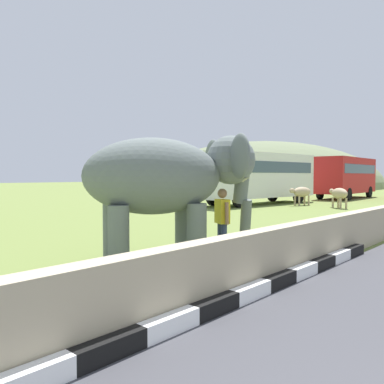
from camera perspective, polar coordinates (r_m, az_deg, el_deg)
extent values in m
cube|color=white|center=(4.12, -23.29, -24.35)|extent=(0.90, 0.20, 0.24)
cube|color=black|center=(4.53, -12.08, -21.65)|extent=(0.90, 0.20, 0.24)
cube|color=white|center=(5.06, -3.32, -18.93)|extent=(0.90, 0.20, 0.24)
cube|color=black|center=(5.69, 3.43, -16.48)|extent=(0.90, 0.20, 0.24)
cube|color=white|center=(6.39, 8.64, -14.38)|extent=(0.90, 0.20, 0.24)
cube|color=black|center=(7.13, 12.74, -12.63)|extent=(0.90, 0.20, 0.24)
cube|color=white|center=(7.90, 16.00, -11.17)|extent=(0.90, 0.20, 0.24)
cube|color=black|center=(8.70, 18.65, -9.95)|extent=(0.90, 0.20, 0.24)
cube|color=white|center=(9.51, 20.84, -8.92)|extent=(0.90, 0.20, 0.24)
cube|color=black|center=(10.34, 22.67, -8.04)|extent=(0.90, 0.20, 0.24)
cube|color=tan|center=(5.84, 1.71, -12.09)|extent=(28.00, 0.36, 1.00)
cylinder|color=slate|center=(9.37, -1.17, -5.46)|extent=(0.44, 0.44, 1.36)
cylinder|color=slate|center=(8.53, 0.70, -6.25)|extent=(0.44, 0.44, 1.36)
cylinder|color=slate|center=(9.00, -11.59, -5.84)|extent=(0.44, 0.44, 1.36)
cylinder|color=slate|center=(8.12, -10.75, -6.73)|extent=(0.44, 0.44, 1.36)
ellipsoid|color=slate|center=(8.62, -5.65, 2.34)|extent=(3.49, 2.90, 1.70)
sphere|color=slate|center=(9.24, 5.73, 4.72)|extent=(1.16, 1.16, 1.16)
ellipsoid|color=#D84C8C|center=(9.37, 7.35, 5.59)|extent=(0.62, 0.73, 0.44)
ellipsoid|color=slate|center=(9.90, 3.06, 4.86)|extent=(0.64, 0.90, 1.00)
ellipsoid|color=slate|center=(8.48, 7.06, 5.26)|extent=(0.64, 0.90, 1.00)
cylinder|color=slate|center=(9.36, 7.33, 1.31)|extent=(0.56, 0.63, 1.00)
cylinder|color=slate|center=(9.46, 7.93, -3.54)|extent=(0.39, 0.43, 0.82)
cone|color=beige|center=(9.58, 6.27, 1.94)|extent=(0.40, 0.56, 0.22)
cone|color=beige|center=(9.08, 7.79, 1.91)|extent=(0.40, 0.56, 0.22)
cylinder|color=navy|center=(9.51, 4.21, -7.00)|extent=(0.15, 0.15, 0.82)
cylinder|color=navy|center=(9.33, 4.71, -7.18)|extent=(0.15, 0.15, 0.82)
cube|color=yellow|center=(9.33, 4.47, -2.84)|extent=(0.40, 0.47, 0.58)
cylinder|color=#9E7251|center=(9.57, 3.84, -2.88)|extent=(0.15, 0.18, 0.53)
cylinder|color=#9E7251|center=(9.09, 5.14, -3.16)|extent=(0.13, 0.14, 0.52)
sphere|color=#9E7251|center=(9.30, 4.48, -0.20)|extent=(0.23, 0.23, 0.23)
cube|color=silver|center=(27.10, 9.68, 2.45)|extent=(10.26, 3.61, 3.00)
cube|color=#3F5160|center=(27.10, 9.69, 3.59)|extent=(9.46, 3.56, 0.76)
cylinder|color=black|center=(30.37, 11.78, -0.41)|extent=(1.03, 0.41, 1.00)
cylinder|color=black|center=(29.06, 15.41, -0.57)|extent=(1.03, 0.41, 1.00)
cylinder|color=black|center=(25.52, 3.10, -0.88)|extent=(1.03, 0.41, 1.00)
cylinder|color=black|center=(23.94, 6.97, -1.12)|extent=(1.03, 0.41, 1.00)
cube|color=#B21E1E|center=(36.18, 21.70, 2.29)|extent=(8.70, 2.74, 3.00)
cube|color=#3F5160|center=(36.18, 21.72, 3.15)|extent=(8.01, 2.76, 0.76)
cylinder|color=black|center=(39.19, 21.38, 0.10)|extent=(1.01, 0.33, 1.00)
cylinder|color=black|center=(38.50, 24.62, 0.01)|extent=(1.01, 0.33, 1.00)
cylinder|color=black|center=(34.02, 18.33, -0.18)|extent=(1.01, 0.33, 1.00)
cylinder|color=black|center=(33.22, 22.00, -0.30)|extent=(1.01, 0.33, 1.00)
cylinder|color=tan|center=(26.20, 15.51, -1.27)|extent=(0.12, 0.12, 0.65)
cylinder|color=tan|center=(26.45, 14.93, -1.23)|extent=(0.12, 0.12, 0.65)
cylinder|color=tan|center=(26.87, 16.80, -1.19)|extent=(0.12, 0.12, 0.65)
cylinder|color=tan|center=(27.11, 16.23, -1.16)|extent=(0.12, 0.12, 0.65)
ellipsoid|color=tan|center=(26.63, 15.89, 0.02)|extent=(1.61, 0.99, 0.66)
ellipsoid|color=tan|center=(25.94, 14.52, 0.19)|extent=(0.46, 0.36, 0.32)
cylinder|color=tan|center=(25.23, 20.02, -1.46)|extent=(0.12, 0.12, 0.65)
cylinder|color=tan|center=(25.41, 20.73, -1.45)|extent=(0.12, 0.12, 0.65)
cylinder|color=tan|center=(24.45, 21.03, -1.60)|extent=(0.12, 0.12, 0.65)
cylinder|color=tan|center=(24.63, 21.75, -1.58)|extent=(0.12, 0.12, 0.65)
ellipsoid|color=tan|center=(24.90, 20.89, -0.21)|extent=(1.41, 1.54, 0.66)
ellipsoid|color=tan|center=(25.71, 19.88, 0.11)|extent=(0.45, 0.47, 0.32)
ellipsoid|color=#6B7754|center=(67.08, 10.83, 0.68)|extent=(45.12, 36.10, 15.31)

